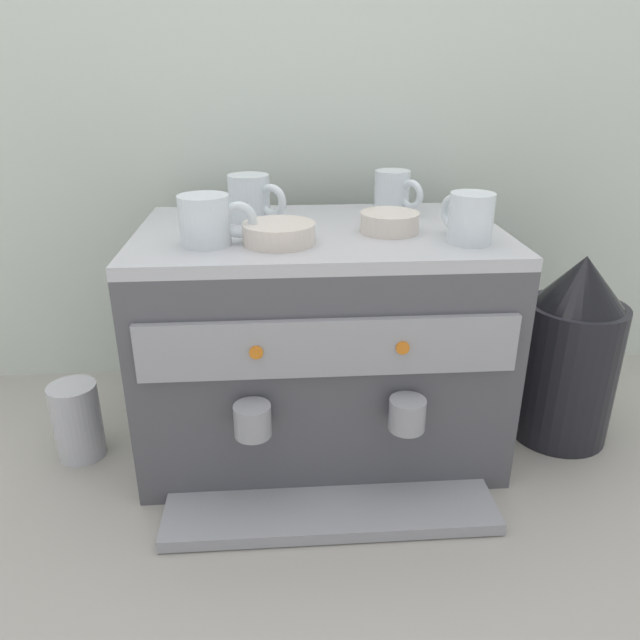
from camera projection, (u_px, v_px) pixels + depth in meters
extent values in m
plane|color=#9E998E|center=(320.00, 432.00, 1.17)|extent=(4.00, 4.00, 0.00)
cube|color=silver|center=(310.00, 149.00, 1.25)|extent=(2.80, 0.03, 0.99)
cube|color=#4C4C51|center=(320.00, 343.00, 1.09)|extent=(0.61, 0.38, 0.38)
cube|color=#B7B7BC|center=(320.00, 235.00, 1.01)|extent=(0.61, 0.38, 0.02)
cube|color=#939399|center=(330.00, 348.00, 0.88)|extent=(0.56, 0.01, 0.09)
cylinder|color=orange|center=(256.00, 352.00, 0.87)|extent=(0.02, 0.01, 0.02)
cylinder|color=orange|center=(403.00, 348.00, 0.88)|extent=(0.02, 0.01, 0.02)
cube|color=#939399|center=(331.00, 512.00, 0.94)|extent=(0.52, 0.12, 0.02)
cylinder|color=#939399|center=(253.00, 420.00, 0.89)|extent=(0.06, 0.06, 0.05)
cylinder|color=#939399|center=(407.00, 414.00, 0.91)|extent=(0.06, 0.06, 0.05)
cylinder|color=silver|center=(249.00, 198.00, 1.05)|extent=(0.07, 0.07, 0.08)
torus|color=silver|center=(272.00, 201.00, 1.03)|extent=(0.05, 0.04, 0.06)
cylinder|color=silver|center=(392.00, 191.00, 1.12)|extent=(0.07, 0.07, 0.08)
torus|color=silver|center=(411.00, 195.00, 1.09)|extent=(0.04, 0.05, 0.05)
cylinder|color=silver|center=(205.00, 220.00, 0.91)|extent=(0.08, 0.08, 0.08)
torus|color=silver|center=(239.00, 220.00, 0.91)|extent=(0.06, 0.02, 0.06)
cylinder|color=silver|center=(471.00, 218.00, 0.92)|extent=(0.07, 0.07, 0.08)
torus|color=silver|center=(453.00, 212.00, 0.96)|extent=(0.03, 0.06, 0.06)
cylinder|color=beige|center=(390.00, 222.00, 0.99)|extent=(0.10, 0.10, 0.03)
cylinder|color=beige|center=(389.00, 229.00, 0.99)|extent=(0.05, 0.05, 0.01)
cylinder|color=beige|center=(279.00, 233.00, 0.92)|extent=(0.11, 0.11, 0.03)
cylinder|color=beige|center=(279.00, 241.00, 0.93)|extent=(0.06, 0.06, 0.01)
cylinder|color=black|center=(566.00, 372.00, 1.12)|extent=(0.18, 0.18, 0.27)
cone|color=black|center=(583.00, 281.00, 1.05)|extent=(0.16, 0.16, 0.09)
cylinder|color=#B7B7BC|center=(77.00, 421.00, 1.08)|extent=(0.08, 0.08, 0.14)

